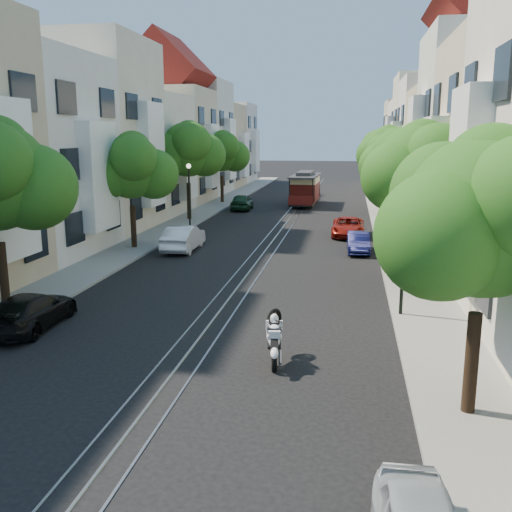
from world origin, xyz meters
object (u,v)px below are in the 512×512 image
at_px(lamp_east, 405,236).
at_px(sportbike_rider, 274,336).
at_px(tree_e_b, 420,170).
at_px(parked_car_e_mid, 358,242).
at_px(tree_e_d, 388,152).
at_px(tree_e_c, 399,162).
at_px(cable_car, 305,187).
at_px(tree_w_c, 188,151).
at_px(tree_e_a, 487,221).
at_px(parked_car_e_far, 348,227).
at_px(parked_car_w_mid, 183,238).
at_px(parked_car_w_near, 31,311).
at_px(tree_w_b, 132,168).
at_px(lamp_west, 189,185).
at_px(parked_car_w_far, 242,202).
at_px(tree_w_d, 222,153).

bearing_deg(lamp_east, sportbike_rider, -128.33).
relative_size(tree_e_b, parked_car_e_mid, 2.04).
bearing_deg(parked_car_e_mid, tree_e_d, 79.90).
relative_size(tree_e_c, cable_car, 0.91).
xyz_separation_m(tree_w_c, cable_car, (7.61, 10.75, -3.45)).
xyz_separation_m(tree_e_a, parked_car_e_far, (-2.86, 23.06, -3.81)).
bearing_deg(tree_e_b, tree_e_d, 90.00).
xyz_separation_m(lamp_east, parked_car_w_mid, (-10.70, 10.05, -2.16)).
height_order(tree_e_b, parked_car_w_near, tree_e_b).
bearing_deg(tree_e_a, tree_w_b, 130.27).
bearing_deg(parked_car_e_far, tree_e_b, -75.06).
bearing_deg(lamp_east, tree_e_b, 79.07).
distance_m(tree_e_c, lamp_west, 13.82).
bearing_deg(lamp_west, parked_car_w_far, 79.20).
bearing_deg(parked_car_w_mid, tree_e_a, 123.49).
xyz_separation_m(tree_w_c, parked_car_w_mid, (2.74, -10.92, -4.38)).
relative_size(tree_e_b, tree_e_c, 1.03).
xyz_separation_m(tree_w_b, parked_car_w_near, (1.54, -13.11, -3.81)).
distance_m(tree_e_b, lamp_east, 5.41).
bearing_deg(lamp_west, parked_car_e_far, -10.40).
bearing_deg(tree_w_d, parked_car_e_far, -54.10).
relative_size(tree_e_a, parked_car_e_far, 1.48).
relative_size(tree_e_c, tree_w_d, 1.00).
xyz_separation_m(tree_w_b, tree_w_d, (0.00, 22.00, 0.20)).
height_order(tree_e_d, parked_car_w_near, tree_e_d).
distance_m(cable_car, parked_car_w_near, 35.40).
height_order(parked_car_e_mid, parked_car_w_mid, parked_car_w_mid).
xyz_separation_m(tree_e_c, parked_car_e_far, (-2.86, 0.06, -4.01)).
xyz_separation_m(lamp_west, parked_car_e_far, (10.70, -1.96, -2.26)).
bearing_deg(parked_car_w_far, sportbike_rider, 99.82).
height_order(tree_e_c, parked_car_e_far, tree_e_c).
xyz_separation_m(tree_w_d, lamp_east, (13.44, -31.98, -1.75)).
xyz_separation_m(lamp_east, sportbike_rider, (-3.75, -4.75, -2.06)).
height_order(lamp_west, parked_car_w_mid, lamp_west).
bearing_deg(parked_car_e_mid, parked_car_w_mid, -175.95).
bearing_deg(parked_car_w_far, parked_car_w_mid, 87.80).
xyz_separation_m(tree_e_b, lamp_west, (-13.56, 13.02, -1.89)).
xyz_separation_m(sportbike_rider, parked_car_w_near, (-8.15, 1.61, -0.20)).
relative_size(tree_e_a, tree_w_c, 0.88).
bearing_deg(lamp_east, tree_w_b, 143.42).
height_order(tree_e_d, tree_w_b, tree_e_d).
xyz_separation_m(tree_w_b, tree_w_c, (0.00, 11.00, 0.67)).
relative_size(tree_e_a, tree_e_c, 0.96).
height_order(cable_car, parked_car_e_far, cable_car).
bearing_deg(parked_car_w_far, tree_w_c, 65.39).
xyz_separation_m(lamp_west, parked_car_w_far, (1.81, 9.50, -2.17)).
distance_m(tree_e_d, lamp_east, 27.07).
height_order(tree_w_b, lamp_east, tree_w_b).
distance_m(tree_e_b, parked_car_w_near, 15.76).
xyz_separation_m(tree_w_b, parked_car_w_far, (2.65, 17.52, -3.72)).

